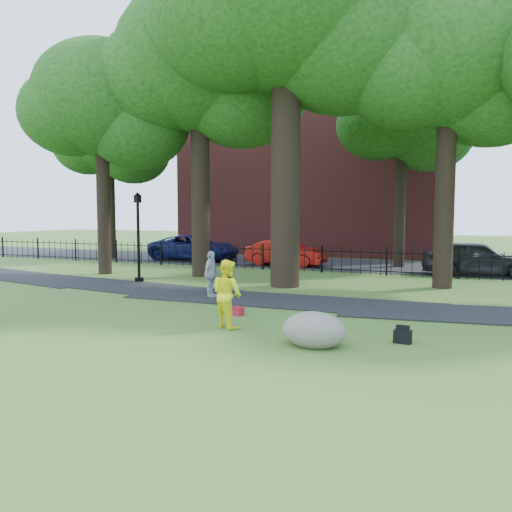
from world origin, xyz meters
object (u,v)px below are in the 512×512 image
at_px(man, 227,294).
at_px(red_sedan, 286,253).
at_px(big_tree, 290,10).
at_px(lamppost, 138,238).
at_px(boulder, 314,327).

bearing_deg(man, red_sedan, -49.83).
xyz_separation_m(big_tree, man, (0.97, -7.12, -9.32)).
xyz_separation_m(man, red_sedan, (-3.71, 14.24, -0.12)).
height_order(lamppost, red_sedan, lamppost).
xyz_separation_m(big_tree, red_sedan, (-2.74, 7.12, -9.44)).
distance_m(boulder, lamppost, 11.56).
bearing_deg(big_tree, red_sedan, 111.06).
xyz_separation_m(man, lamppost, (-6.94, 5.83, 0.95)).
height_order(big_tree, red_sedan, big_tree).
bearing_deg(man, lamppost, -14.48).
distance_m(big_tree, lamppost, 10.36).
relative_size(big_tree, boulder, 10.76).
xyz_separation_m(man, boulder, (2.42, -0.81, -0.44)).
bearing_deg(big_tree, man, -82.22).
distance_m(big_tree, man, 11.77).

